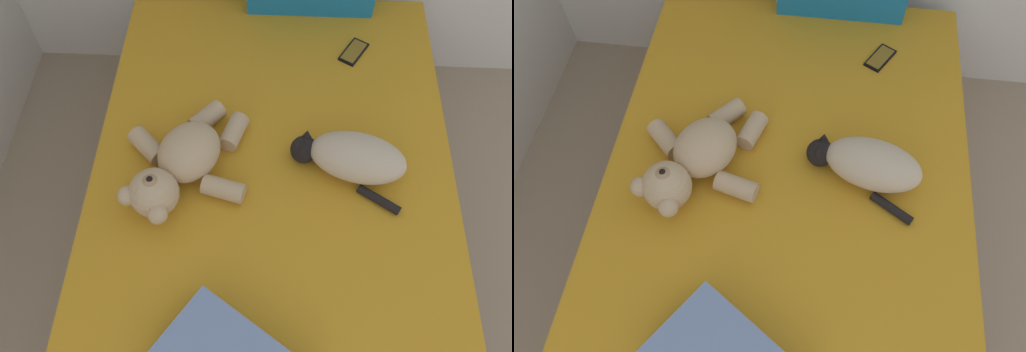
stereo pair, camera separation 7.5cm
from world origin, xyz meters
TOP-DOWN VIEW (x-y plane):
  - bed at (1.30, 3.49)m, footprint 1.36×2.07m
  - cat at (1.57, 3.57)m, footprint 0.42×0.32m
  - teddy_bear at (0.98, 3.51)m, footprint 0.45×0.55m
  - cell_phone at (1.62, 4.15)m, footprint 0.14×0.16m

SIDE VIEW (x-z plane):
  - bed at x=1.30m, z-range 0.00..0.51m
  - cell_phone at x=1.62m, z-range 0.51..0.52m
  - cat at x=1.57m, z-range 0.51..0.66m
  - teddy_bear at x=0.98m, z-range 0.50..0.68m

